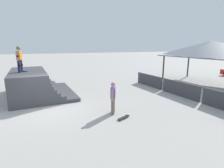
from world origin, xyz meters
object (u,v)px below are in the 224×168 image
(skateboard_on_ground, at_px, (124,117))
(skater_on_deck, at_px, (19,57))
(bystander_walking, at_px, (113,96))
(skateboard_on_deck, at_px, (24,70))

(skateboard_on_ground, bearing_deg, skater_on_deck, 106.72)
(skater_on_deck, relative_size, bystander_walking, 0.99)
(skater_on_deck, height_order, skateboard_on_deck, skater_on_deck)
(bystander_walking, bearing_deg, skateboard_on_ground, -137.76)
(skater_on_deck, bearing_deg, skateboard_on_ground, 54.33)
(skateboard_on_deck, height_order, skateboard_on_ground, skateboard_on_deck)
(skater_on_deck, height_order, skateboard_on_ground, skater_on_deck)
(skateboard_on_deck, bearing_deg, skateboard_on_ground, 15.39)
(skater_on_deck, distance_m, bystander_walking, 7.04)
(skater_on_deck, xyz_separation_m, skateboard_on_deck, (-0.43, 0.21, -0.93))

